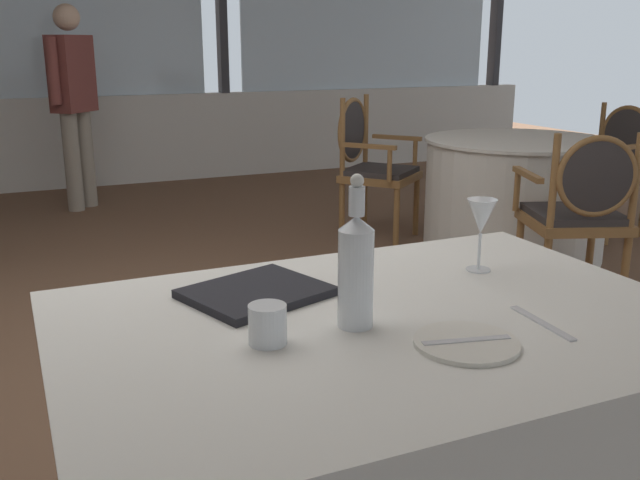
{
  "coord_description": "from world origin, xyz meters",
  "views": [
    {
      "loc": [
        -0.44,
        -2.62,
        1.33
      ],
      "look_at": [
        0.2,
        -1.18,
        0.9
      ],
      "focal_mm": 39.92,
      "sensor_mm": 36.0,
      "label": 1
    }
  ],
  "objects_px": {
    "wine_glass": "(481,219)",
    "diner_person_0": "(74,96)",
    "water_bottle": "(356,267)",
    "dining_chair_1_2": "(582,206)",
    "water_tumbler": "(270,324)",
    "dining_chair_1_0": "(613,159)",
    "dining_chair_1_1": "(369,157)",
    "menu_book": "(256,292)",
    "side_plate": "(466,343)"
  },
  "relations": [
    {
      "from": "wine_glass",
      "to": "dining_chair_1_1",
      "type": "height_order",
      "value": "dining_chair_1_1"
    },
    {
      "from": "diner_person_0",
      "to": "water_tumbler",
      "type": "bearing_deg",
      "value": -48.97
    },
    {
      "from": "water_tumbler",
      "to": "dining_chair_1_0",
      "type": "relative_size",
      "value": 0.09
    },
    {
      "from": "side_plate",
      "to": "dining_chair_1_0",
      "type": "height_order",
      "value": "dining_chair_1_0"
    },
    {
      "from": "water_bottle",
      "to": "dining_chair_1_2",
      "type": "bearing_deg",
      "value": 35.12
    },
    {
      "from": "wine_glass",
      "to": "side_plate",
      "type": "bearing_deg",
      "value": -128.77
    },
    {
      "from": "dining_chair_1_0",
      "to": "dining_chair_1_1",
      "type": "xyz_separation_m",
      "value": [
        -1.63,
        0.62,
        0.03
      ]
    },
    {
      "from": "water_tumbler",
      "to": "menu_book",
      "type": "xyz_separation_m",
      "value": [
        0.06,
        0.27,
        -0.03
      ]
    },
    {
      "from": "menu_book",
      "to": "diner_person_0",
      "type": "xyz_separation_m",
      "value": [
        0.05,
        4.62,
        0.16
      ]
    },
    {
      "from": "side_plate",
      "to": "dining_chair_1_1",
      "type": "xyz_separation_m",
      "value": [
        1.51,
        3.28,
        -0.19
      ]
    },
    {
      "from": "wine_glass",
      "to": "water_bottle",
      "type": "bearing_deg",
      "value": -155.93
    },
    {
      "from": "dining_chair_1_0",
      "to": "dining_chair_1_1",
      "type": "height_order",
      "value": "dining_chair_1_1"
    },
    {
      "from": "water_bottle",
      "to": "dining_chair_1_0",
      "type": "xyz_separation_m",
      "value": [
        3.3,
        2.48,
        -0.35
      ]
    },
    {
      "from": "water_bottle",
      "to": "dining_chair_1_2",
      "type": "height_order",
      "value": "water_bottle"
    },
    {
      "from": "wine_glass",
      "to": "water_tumbler",
      "type": "bearing_deg",
      "value": -161.65
    },
    {
      "from": "water_tumbler",
      "to": "menu_book",
      "type": "relative_size",
      "value": 0.27
    },
    {
      "from": "water_bottle",
      "to": "dining_chair_1_1",
      "type": "bearing_deg",
      "value": 61.7
    },
    {
      "from": "wine_glass",
      "to": "menu_book",
      "type": "bearing_deg",
      "value": 175.53
    },
    {
      "from": "diner_person_0",
      "to": "water_bottle",
      "type": "bearing_deg",
      "value": -46.68
    },
    {
      "from": "side_plate",
      "to": "menu_book",
      "type": "bearing_deg",
      "value": 123.4
    },
    {
      "from": "dining_chair_1_2",
      "to": "diner_person_0",
      "type": "height_order",
      "value": "diner_person_0"
    },
    {
      "from": "diner_person_0",
      "to": "side_plate",
      "type": "bearing_deg",
      "value": -44.96
    },
    {
      "from": "water_bottle",
      "to": "water_tumbler",
      "type": "xyz_separation_m",
      "value": [
        -0.2,
        -0.01,
        -0.09
      ]
    },
    {
      "from": "water_tumbler",
      "to": "diner_person_0",
      "type": "xyz_separation_m",
      "value": [
        0.11,
        4.88,
        0.13
      ]
    },
    {
      "from": "water_tumbler",
      "to": "dining_chair_1_2",
      "type": "xyz_separation_m",
      "value": [
        2.15,
        1.39,
        -0.24
      ]
    },
    {
      "from": "dining_chair_1_0",
      "to": "dining_chair_1_1",
      "type": "bearing_deg",
      "value": -30.12
    },
    {
      "from": "water_bottle",
      "to": "wine_glass",
      "type": "height_order",
      "value": "water_bottle"
    },
    {
      "from": "wine_glass",
      "to": "dining_chair_1_1",
      "type": "bearing_deg",
      "value": 67.43
    },
    {
      "from": "wine_glass",
      "to": "diner_person_0",
      "type": "height_order",
      "value": "diner_person_0"
    },
    {
      "from": "dining_chair_1_0",
      "to": "dining_chair_1_2",
      "type": "distance_m",
      "value": 1.74
    },
    {
      "from": "water_bottle",
      "to": "diner_person_0",
      "type": "bearing_deg",
      "value": 90.97
    },
    {
      "from": "dining_chair_1_1",
      "to": "water_tumbler",
      "type": "bearing_deg",
      "value": -70.37
    },
    {
      "from": "side_plate",
      "to": "water_tumbler",
      "type": "xyz_separation_m",
      "value": [
        -0.35,
        0.17,
        0.04
      ]
    },
    {
      "from": "water_tumbler",
      "to": "dining_chair_1_2",
      "type": "distance_m",
      "value": 2.57
    },
    {
      "from": "side_plate",
      "to": "water_tumbler",
      "type": "bearing_deg",
      "value": 154.31
    },
    {
      "from": "water_tumbler",
      "to": "menu_book",
      "type": "distance_m",
      "value": 0.28
    },
    {
      "from": "wine_glass",
      "to": "dining_chair_1_1",
      "type": "relative_size",
      "value": 0.19
    },
    {
      "from": "dining_chair_1_0",
      "to": "dining_chair_1_1",
      "type": "relative_size",
      "value": 0.93
    },
    {
      "from": "water_bottle",
      "to": "wine_glass",
      "type": "bearing_deg",
      "value": 24.07
    },
    {
      "from": "wine_glass",
      "to": "diner_person_0",
      "type": "relative_size",
      "value": 0.12
    },
    {
      "from": "water_tumbler",
      "to": "dining_chair_1_2",
      "type": "relative_size",
      "value": 0.09
    },
    {
      "from": "dining_chair_1_0",
      "to": "dining_chair_1_2",
      "type": "relative_size",
      "value": 0.99
    },
    {
      "from": "water_bottle",
      "to": "water_tumbler",
      "type": "distance_m",
      "value": 0.21
    },
    {
      "from": "wine_glass",
      "to": "water_tumbler",
      "type": "xyz_separation_m",
      "value": [
        -0.66,
        -0.22,
        -0.1
      ]
    },
    {
      "from": "side_plate",
      "to": "dining_chair_1_2",
      "type": "height_order",
      "value": "dining_chair_1_2"
    },
    {
      "from": "water_tumbler",
      "to": "dining_chair_1_0",
      "type": "height_order",
      "value": "dining_chair_1_0"
    },
    {
      "from": "dining_chair_1_0",
      "to": "dining_chair_1_2",
      "type": "height_order",
      "value": "dining_chair_1_2"
    },
    {
      "from": "diner_person_0",
      "to": "menu_book",
      "type": "bearing_deg",
      "value": -48.26
    },
    {
      "from": "dining_chair_1_2",
      "to": "menu_book",
      "type": "bearing_deg",
      "value": 138.79
    },
    {
      "from": "wine_glass",
      "to": "dining_chair_1_0",
      "type": "height_order",
      "value": "wine_glass"
    }
  ]
}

